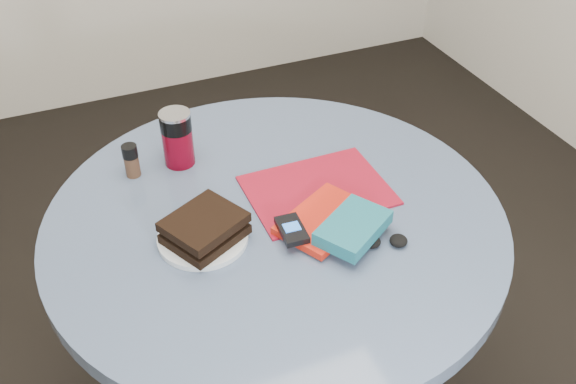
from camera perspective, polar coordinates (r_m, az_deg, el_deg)
name	(u,v)px	position (r m, az deg, el deg)	size (l,w,h in m)	color
table	(276,267)	(1.50, -1.06, -6.67)	(1.00, 1.00, 0.75)	black
plate	(203,237)	(1.34, -7.57, -4.03)	(0.19, 0.19, 0.01)	silver
sandwich	(205,228)	(1.31, -7.43, -3.18)	(0.19, 0.18, 0.05)	black
soda_can	(177,138)	(1.52, -9.81, 4.73)	(0.09, 0.09, 0.14)	maroon
pepper_grinder	(131,160)	(1.52, -13.76, 2.75)	(0.04, 0.04, 0.08)	#412A1C
magazine	(317,190)	(1.45, 2.64, 0.16)	(0.31, 0.23, 0.01)	maroon
red_book	(324,220)	(1.36, 3.26, -2.46)	(0.20, 0.13, 0.02)	#AA1A0D
novel	(353,228)	(1.31, 5.81, -3.17)	(0.16, 0.10, 0.03)	#145361
mp3_player	(292,230)	(1.31, 0.33, -3.37)	(0.05, 0.09, 0.02)	black
headphones	(385,241)	(1.32, 8.63, -4.34)	(0.10, 0.07, 0.02)	black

